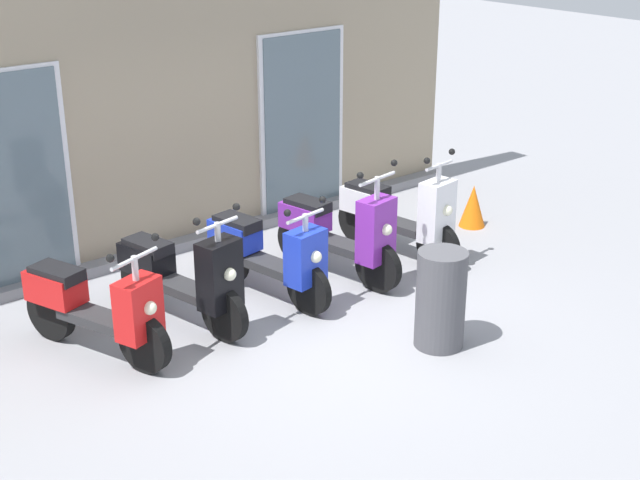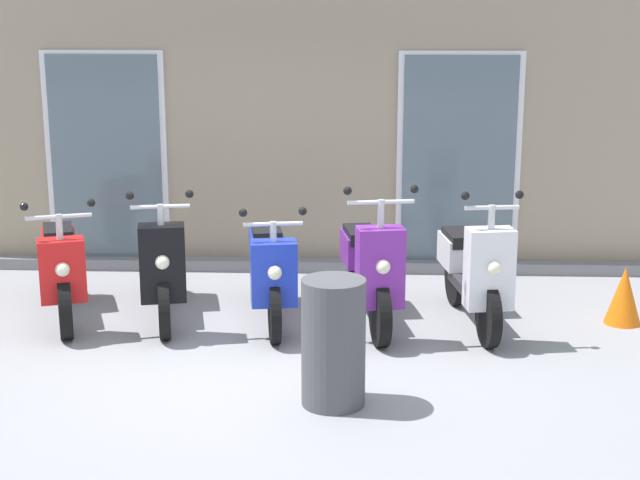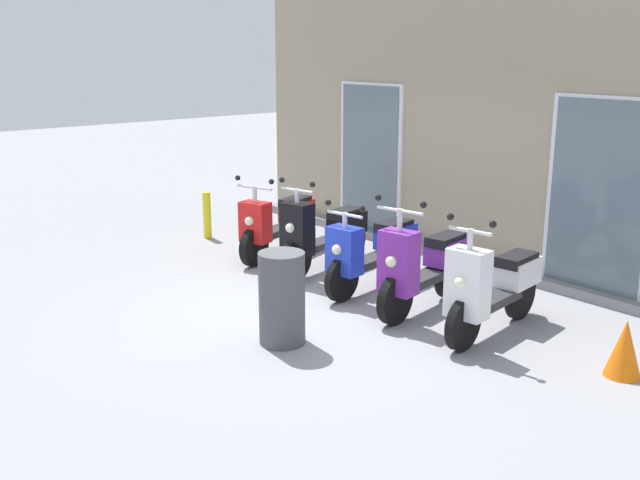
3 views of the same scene
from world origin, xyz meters
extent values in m
plane|color=#939399|center=(0.00, 0.00, 0.00)|extent=(40.00, 40.00, 0.00)
cube|color=gray|center=(0.00, 2.76, 1.78)|extent=(8.41, 0.30, 3.57)
cube|color=slate|center=(0.00, 2.51, 0.06)|extent=(8.41, 0.20, 0.12)
cube|color=silver|center=(-1.84, 2.59, 1.15)|extent=(1.28, 0.04, 2.30)
cube|color=slate|center=(-1.84, 2.57, 1.15)|extent=(1.16, 0.02, 2.22)
cube|color=silver|center=(1.84, 2.59, 1.15)|extent=(1.28, 0.04, 2.30)
cube|color=slate|center=(1.84, 2.57, 1.15)|extent=(1.16, 0.02, 2.22)
cylinder|color=black|center=(-1.66, 0.33, 0.26)|extent=(0.27, 0.53, 0.53)
cylinder|color=black|center=(-2.03, 1.41, 0.26)|extent=(0.27, 0.53, 0.53)
cube|color=#2D2D30|center=(-1.85, 0.87, 0.36)|extent=(0.48, 0.75, 0.09)
cube|color=red|center=(-1.67, 0.37, 0.59)|extent=(0.44, 0.35, 0.53)
sphere|color=#F2EFCC|center=(-1.63, 0.25, 0.63)|extent=(0.12, 0.12, 0.12)
cube|color=red|center=(-2.00, 1.31, 0.55)|extent=(0.45, 0.59, 0.28)
cube|color=black|center=(-1.98, 1.28, 0.69)|extent=(0.40, 0.54, 0.11)
cylinder|color=silver|center=(-1.67, 0.37, 0.95)|extent=(0.06, 0.06, 0.23)
cylinder|color=silver|center=(-1.67, 0.37, 1.05)|extent=(0.52, 0.21, 0.04)
sphere|color=black|center=(-1.42, 0.46, 1.15)|extent=(0.07, 0.07, 0.07)
sphere|color=black|center=(-1.93, 0.28, 1.15)|extent=(0.07, 0.07, 0.07)
cylinder|color=black|center=(-0.82, 0.37, 0.27)|extent=(0.19, 0.54, 0.53)
cylinder|color=black|center=(-1.05, 1.50, 0.27)|extent=(0.19, 0.54, 0.53)
cube|color=#2D2D30|center=(-0.93, 0.93, 0.37)|extent=(0.39, 0.75, 0.09)
cube|color=black|center=(-0.83, 0.41, 0.65)|extent=(0.42, 0.31, 0.65)
sphere|color=#F2EFCC|center=(-0.80, 0.28, 0.69)|extent=(0.12, 0.12, 0.12)
cube|color=black|center=(-1.03, 1.40, 0.54)|extent=(0.40, 0.57, 0.28)
cube|color=black|center=(-1.02, 1.36, 0.68)|extent=(0.35, 0.52, 0.11)
cylinder|color=silver|center=(-0.83, 0.41, 1.06)|extent=(0.06, 0.06, 0.19)
cylinder|color=silver|center=(-0.83, 0.41, 1.13)|extent=(0.48, 0.13, 0.04)
sphere|color=black|center=(-0.59, 0.45, 1.23)|extent=(0.07, 0.07, 0.07)
sphere|color=black|center=(-1.07, 0.36, 1.23)|extent=(0.07, 0.07, 0.07)
cylinder|color=black|center=(0.12, 0.30, 0.26)|extent=(0.17, 0.53, 0.52)
cylinder|color=black|center=(-0.06, 1.42, 0.26)|extent=(0.17, 0.53, 0.52)
cube|color=#2D2D30|center=(0.03, 0.86, 0.36)|extent=(0.37, 0.73, 0.09)
cube|color=#1E38C6|center=(0.11, 0.34, 0.59)|extent=(0.41, 0.30, 0.54)
sphere|color=#F2EFCC|center=(0.13, 0.21, 0.63)|extent=(0.12, 0.12, 0.12)
cube|color=#1E38C6|center=(-0.04, 1.32, 0.57)|extent=(0.38, 0.56, 0.28)
cube|color=black|center=(-0.04, 1.28, 0.71)|extent=(0.33, 0.51, 0.11)
cylinder|color=silver|center=(0.11, 0.34, 0.94)|extent=(0.06, 0.06, 0.19)
cylinder|color=silver|center=(0.11, 0.34, 1.01)|extent=(0.49, 0.11, 0.04)
sphere|color=black|center=(0.35, 0.38, 1.11)|extent=(0.07, 0.07, 0.07)
sphere|color=black|center=(-0.13, 0.30, 1.11)|extent=(0.07, 0.07, 0.07)
cylinder|color=black|center=(0.99, 0.27, 0.27)|extent=(0.19, 0.55, 0.54)
cylinder|color=black|center=(0.81, 1.35, 0.27)|extent=(0.19, 0.55, 0.54)
cube|color=#2D2D30|center=(0.90, 0.81, 0.37)|extent=(0.37, 0.72, 0.09)
cube|color=purple|center=(0.99, 0.30, 0.66)|extent=(0.42, 0.30, 0.67)
sphere|color=#F2EFCC|center=(1.01, 0.18, 0.70)|extent=(0.12, 0.12, 0.12)
cube|color=purple|center=(0.82, 1.25, 0.58)|extent=(0.38, 0.56, 0.28)
cube|color=black|center=(0.83, 1.21, 0.72)|extent=(0.34, 0.52, 0.11)
cylinder|color=silver|center=(0.99, 0.30, 1.10)|extent=(0.06, 0.06, 0.25)
cylinder|color=silver|center=(0.99, 0.30, 1.21)|extent=(0.54, 0.13, 0.04)
sphere|color=black|center=(1.26, 0.35, 1.31)|extent=(0.07, 0.07, 0.07)
sphere|color=black|center=(0.72, 0.26, 1.31)|extent=(0.07, 0.07, 0.07)
cylinder|color=black|center=(1.89, 0.28, 0.26)|extent=(0.16, 0.53, 0.53)
cylinder|color=black|center=(1.73, 1.41, 0.26)|extent=(0.16, 0.53, 0.53)
cube|color=#2D2D30|center=(1.81, 0.84, 0.36)|extent=(0.36, 0.74, 0.09)
cube|color=white|center=(1.88, 0.32, 0.66)|extent=(0.41, 0.29, 0.67)
sphere|color=#F2EFCC|center=(1.90, 0.19, 0.70)|extent=(0.12, 0.12, 0.12)
cube|color=white|center=(1.74, 1.31, 0.54)|extent=(0.37, 0.56, 0.28)
cube|color=black|center=(1.75, 1.27, 0.68)|extent=(0.32, 0.51, 0.11)
cylinder|color=silver|center=(1.88, 0.32, 1.08)|extent=(0.06, 0.06, 0.22)
cylinder|color=silver|center=(1.88, 0.32, 1.17)|extent=(0.45, 0.10, 0.04)
sphere|color=black|center=(2.10, 0.35, 1.27)|extent=(0.07, 0.07, 0.07)
sphere|color=black|center=(1.66, 0.28, 1.27)|extent=(0.07, 0.07, 0.07)
cone|color=orange|center=(3.16, 0.91, 0.26)|extent=(0.32, 0.32, 0.52)
cylinder|color=#4C4C51|center=(0.64, -0.94, 0.46)|extent=(0.45, 0.45, 0.92)
camera|label=1|loc=(-4.80, -5.87, 3.96)|focal=50.47mm
camera|label=2|loc=(0.80, -7.22, 2.76)|focal=53.45mm
camera|label=3|loc=(6.01, -4.94, 2.82)|focal=41.13mm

